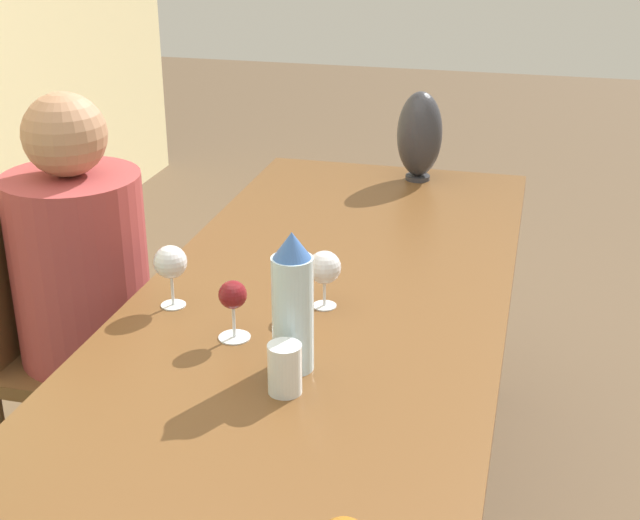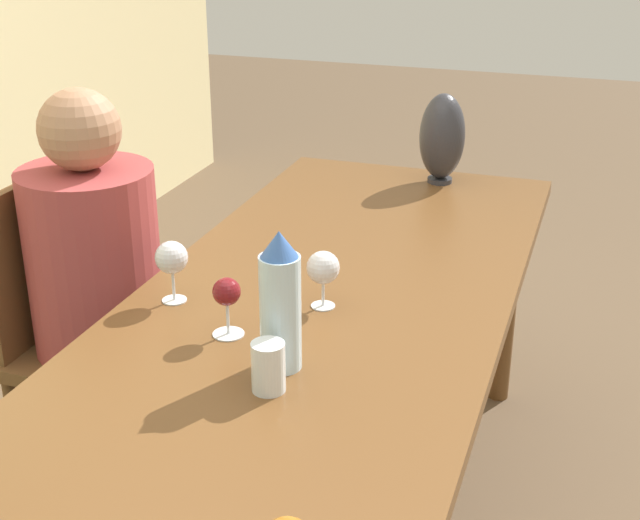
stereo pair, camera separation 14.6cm
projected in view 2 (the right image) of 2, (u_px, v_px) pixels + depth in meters
The scene contains 9 objects.
dining_table at pixel (281, 380), 1.89m from camera, with size 2.68×0.87×0.78m.
water_bottle at pixel (280, 303), 1.75m from camera, with size 0.08×0.08×0.29m.
water_tumbler at pixel (268, 367), 1.70m from camera, with size 0.07×0.07×0.10m.
vase at pixel (442, 137), 2.84m from camera, with size 0.15×0.15×0.29m.
wine_glass_0 at pixel (227, 294), 1.89m from camera, with size 0.07×0.07×0.13m.
wine_glass_1 at pixel (172, 259), 2.04m from camera, with size 0.08×0.08×0.15m.
wine_glass_2 at pixel (323, 268), 2.02m from camera, with size 0.08×0.08×0.14m.
chair_far at pixel (80, 329), 2.54m from camera, with size 0.44×0.44×0.93m.
person_far at pixel (102, 289), 2.46m from camera, with size 0.36×0.36×1.20m.
Camera 2 is at (-1.53, -0.60, 1.69)m, focal length 50.00 mm.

